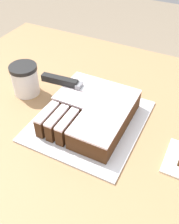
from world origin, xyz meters
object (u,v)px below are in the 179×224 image
knife (69,83)px  coffee_cup (25,79)px  cake_board (89,120)px  cake (92,111)px

knife → coffee_cup: coffee_cup is taller
cake_board → coffee_cup: coffee_cup is taller
cake → coffee_cup: (-0.26, 0.03, 0.02)m
cake_board → cake: 0.04m
cake_board → knife: size_ratio=1.20×
knife → coffee_cup: 0.16m
knife → coffee_cup: bearing=-179.0°
cake → coffee_cup: coffee_cup is taller
cake_board → cake: bearing=50.1°
cake_board → cake: size_ratio=1.32×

